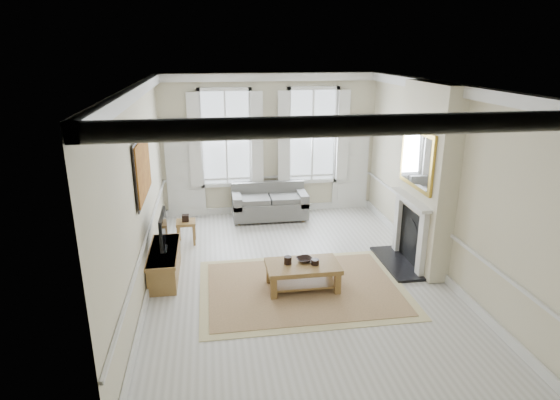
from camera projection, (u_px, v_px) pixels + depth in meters
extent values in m
plane|color=#B7B5AD|center=(296.00, 276.00, 8.49)|extent=(7.20, 7.20, 0.00)
plane|color=white|center=(298.00, 84.00, 7.43)|extent=(7.20, 7.20, 0.00)
plane|color=beige|center=(270.00, 145.00, 11.34)|extent=(5.20, 0.00, 5.20)
plane|color=beige|center=(140.00, 193.00, 7.59)|extent=(0.00, 7.20, 7.20)
plane|color=beige|center=(440.00, 180.00, 8.33)|extent=(0.00, 7.20, 7.20)
cube|color=silver|center=(185.00, 170.00, 11.18)|extent=(0.90, 0.08, 2.30)
cube|color=silver|center=(351.00, 164.00, 11.77)|extent=(0.90, 0.08, 2.30)
cube|color=#BE7520|center=(143.00, 168.00, 7.76)|extent=(0.05, 1.66, 1.06)
cube|color=beige|center=(426.00, 178.00, 8.49)|extent=(0.35, 1.70, 3.38)
cube|color=black|center=(397.00, 263.00, 8.95)|extent=(0.55, 1.50, 0.05)
cube|color=silver|center=(422.00, 247.00, 8.30)|extent=(0.10, 0.18, 1.15)
cube|color=silver|center=(398.00, 225.00, 9.33)|extent=(0.10, 0.18, 1.15)
cube|color=silver|center=(410.00, 199.00, 8.58)|extent=(0.20, 1.45, 0.06)
cube|color=black|center=(411.00, 237.00, 8.83)|extent=(0.02, 0.92, 1.00)
cube|color=gold|center=(417.00, 159.00, 8.35)|extent=(0.06, 1.26, 1.06)
cube|color=slate|center=(270.00, 208.00, 11.26)|extent=(1.77, 0.86, 0.40)
cube|color=slate|center=(268.00, 190.00, 11.46)|extent=(1.77, 0.20, 0.44)
cube|color=slate|center=(237.00, 200.00, 11.07)|extent=(0.20, 0.86, 0.30)
cube|color=slate|center=(302.00, 197.00, 11.30)|extent=(0.20, 0.86, 0.30)
cylinder|color=brown|center=(239.00, 223.00, 10.93)|extent=(0.06, 0.06, 0.08)
cylinder|color=brown|center=(298.00, 211.00, 11.73)|extent=(0.06, 0.06, 0.08)
cube|color=brown|center=(186.00, 223.00, 9.80)|extent=(0.41, 0.41, 0.06)
cube|color=brown|center=(179.00, 236.00, 9.71)|extent=(0.05, 0.05, 0.43)
cube|color=brown|center=(194.00, 236.00, 9.75)|extent=(0.05, 0.05, 0.43)
cube|color=brown|center=(180.00, 231.00, 9.99)|extent=(0.05, 0.05, 0.43)
cube|color=brown|center=(194.00, 230.00, 10.04)|extent=(0.05, 0.05, 0.43)
cube|color=olive|center=(302.00, 288.00, 8.05)|extent=(3.50, 2.60, 0.02)
cube|color=brown|center=(303.00, 266.00, 7.92)|extent=(1.24, 0.72, 0.08)
cube|color=brown|center=(275.00, 288.00, 7.68)|extent=(0.10, 0.10, 0.38)
cube|color=brown|center=(336.00, 283.00, 7.83)|extent=(0.10, 0.10, 0.38)
cube|color=brown|center=(271.00, 274.00, 8.17)|extent=(0.10, 0.10, 0.38)
cube|color=brown|center=(328.00, 270.00, 8.32)|extent=(0.10, 0.10, 0.38)
cylinder|color=black|center=(288.00, 260.00, 7.90)|extent=(0.13, 0.13, 0.13)
cylinder|color=black|center=(315.00, 262.00, 7.88)|extent=(0.14, 0.14, 0.10)
imported|color=black|center=(305.00, 260.00, 8.00)|extent=(0.33, 0.33, 0.07)
cube|color=brown|center=(165.00, 263.00, 8.40)|extent=(0.47, 1.47, 0.53)
cube|color=black|center=(165.00, 249.00, 8.32)|extent=(0.08, 0.30, 0.03)
cube|color=black|center=(163.00, 229.00, 8.20)|extent=(0.05, 0.90, 0.55)
cube|color=black|center=(165.00, 228.00, 8.20)|extent=(0.01, 0.83, 0.49)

